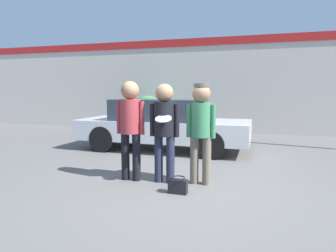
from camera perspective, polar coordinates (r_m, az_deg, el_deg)
name	(u,v)px	position (r m, az deg, el deg)	size (l,w,h in m)	color
ground_plane	(179,184)	(5.37, 2.07, -10.98)	(56.00, 56.00, 0.00)	#5B5956
storefront_building	(226,85)	(12.03, 10.98, 7.74)	(24.00, 0.22, 3.70)	beige
person_left	(130,121)	(5.44, -7.18, 1.00)	(0.54, 0.37, 1.81)	black
person_middle_with_frisbee	(164,124)	(5.26, -0.69, 0.47)	(0.54, 0.59, 1.75)	#1E2338
person_right	(201,124)	(5.20, 6.29, 0.40)	(0.51, 0.34, 1.76)	#665B4C
parked_car_near	(162,124)	(8.33, -1.11, 0.41)	(4.70, 1.83, 1.40)	#B7BABF
shrub	(147,114)	(11.88, -4.01, 2.31)	(1.46, 1.46, 1.46)	#387A3D
handbag	(178,185)	(4.88, 1.90, -11.26)	(0.30, 0.23, 0.27)	black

